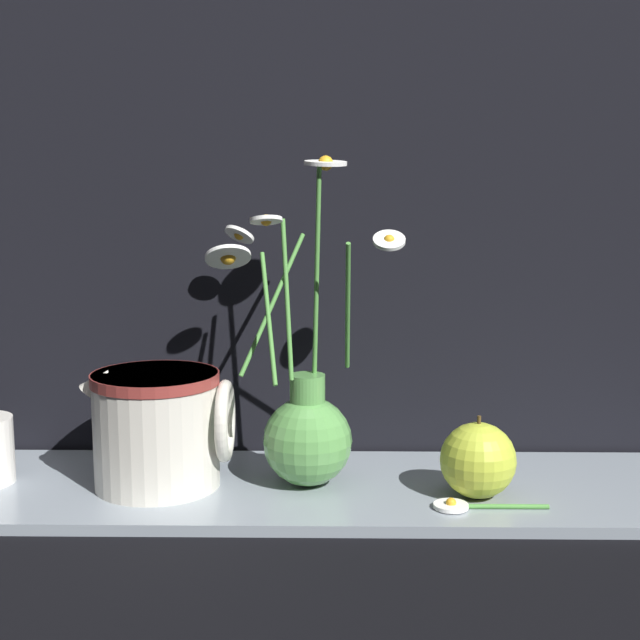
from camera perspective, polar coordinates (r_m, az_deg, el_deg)
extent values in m
plane|color=black|center=(1.00, 0.34, -11.11)|extent=(6.00, 6.00, 0.00)
cube|color=gray|center=(1.00, 0.34, -10.79)|extent=(0.90, 0.24, 0.01)
cube|color=black|center=(1.10, 0.44, 19.82)|extent=(1.40, 0.02, 1.10)
sphere|color=#59994C|center=(0.98, -0.80, -7.78)|extent=(0.10, 0.10, 0.10)
cylinder|color=#59994C|center=(0.97, -0.81, -4.62)|extent=(0.04, 0.04, 0.04)
cylinder|color=#4C8E3D|center=(0.98, -3.05, 1.08)|extent=(0.07, 0.08, 0.15)
cylinder|color=white|center=(1.01, -5.18, 5.47)|extent=(0.05, 0.05, 0.02)
sphere|color=gold|center=(1.01, -5.18, 5.47)|extent=(0.01, 0.01, 0.01)
cylinder|color=#4C8E3D|center=(0.94, -2.12, 1.35)|extent=(0.02, 0.05, 0.17)
cylinder|color=white|center=(0.93, -3.47, 6.40)|extent=(0.04, 0.04, 0.01)
sphere|color=gold|center=(0.93, -3.47, 6.40)|extent=(0.01, 0.01, 0.01)
cylinder|color=#4C8E3D|center=(0.95, 1.79, 0.74)|extent=(0.01, 0.09, 0.15)
cylinder|color=white|center=(0.94, 4.45, 5.10)|extent=(0.03, 0.03, 0.02)
sphere|color=gold|center=(0.94, 4.45, 5.10)|extent=(0.01, 0.01, 0.01)
cylinder|color=#4C8E3D|center=(0.94, -3.32, 0.19)|extent=(0.02, 0.09, 0.13)
cylinder|color=white|center=(0.93, -5.91, 4.04)|extent=(0.06, 0.05, 0.03)
sphere|color=gold|center=(0.93, -5.91, 4.04)|extent=(0.02, 0.02, 0.02)
cylinder|color=#4C8E3D|center=(0.95, -0.20, 3.18)|extent=(0.01, 0.03, 0.23)
cylinder|color=white|center=(0.95, 0.43, 10.01)|extent=(0.06, 0.06, 0.01)
sphere|color=gold|center=(0.95, 0.43, 10.01)|extent=(0.02, 0.02, 0.02)
cylinder|color=beige|center=(0.99, -10.42, -6.91)|extent=(0.14, 0.14, 0.13)
cylinder|color=maroon|center=(0.98, -10.52, -3.69)|extent=(0.14, 0.14, 0.01)
torus|color=beige|center=(0.98, -6.10, -6.44)|extent=(0.01, 0.09, 0.09)
cone|color=beige|center=(0.99, -13.80, -3.86)|extent=(0.05, 0.04, 0.05)
sphere|color=#B7C638|center=(0.96, 10.08, -8.83)|extent=(0.08, 0.08, 0.08)
cylinder|color=#4C3819|center=(0.95, 10.15, -6.30)|extent=(0.00, 0.00, 0.01)
cylinder|color=#4C8E3D|center=(0.95, 11.44, -11.62)|extent=(0.10, 0.01, 0.01)
cylinder|color=white|center=(0.94, 8.38, -11.68)|extent=(0.04, 0.04, 0.00)
sphere|color=gold|center=(0.94, 8.38, -11.51)|extent=(0.01, 0.01, 0.01)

